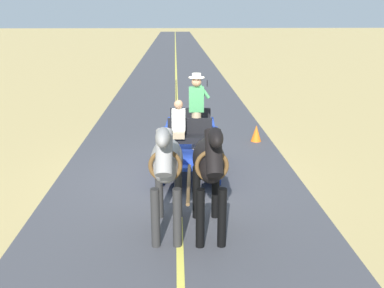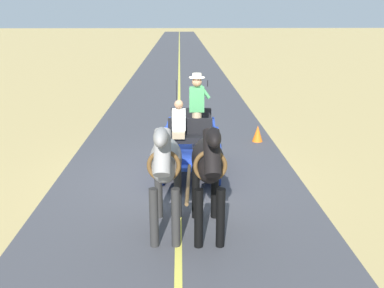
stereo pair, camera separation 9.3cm
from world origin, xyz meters
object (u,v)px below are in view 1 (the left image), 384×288
object	(u,v)px
horse_near_side	(209,164)
horse_off_side	(167,164)
horse_drawn_carriage	(190,142)
traffic_cone	(256,133)

from	to	relation	value
horse_near_side	horse_off_side	xyz separation A→B (m)	(0.73, -0.03, 0.00)
horse_drawn_carriage	traffic_cone	distance (m)	3.48
horse_drawn_carriage	horse_off_side	distance (m)	3.09
horse_near_side	horse_off_side	bearing A→B (deg)	-2.67
horse_drawn_carriage	horse_near_side	xyz separation A→B (m)	(-0.22, 3.04, 0.51)
horse_drawn_carriage	horse_off_side	bearing A→B (deg)	80.46
horse_near_side	traffic_cone	xyz separation A→B (m)	(-1.89, -5.75, -1.07)
horse_off_side	traffic_cone	size ratio (longest dim) A/B	4.42
horse_drawn_carriage	traffic_cone	world-z (taller)	horse_drawn_carriage
horse_drawn_carriage	horse_off_side	size ratio (longest dim) A/B	2.04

